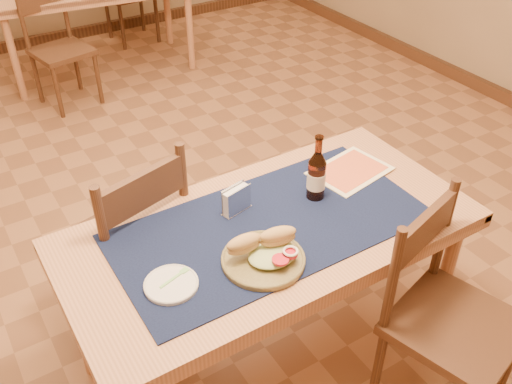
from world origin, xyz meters
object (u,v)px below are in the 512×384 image
chair_main_near (446,316)px  sandwich_plate (265,254)px  chair_main_far (129,242)px  main_table (269,242)px  napkin_holder (236,200)px  beer_bottle (317,175)px

chair_main_near → sandwich_plate: (-0.57, 0.39, 0.29)m
chair_main_far → main_table: bearing=-48.0°
chair_main_near → chair_main_far: bearing=130.5°
sandwich_plate → napkin_holder: 0.31m
main_table → sandwich_plate: (-0.12, -0.16, 0.12)m
sandwich_plate → beer_bottle: (0.38, 0.21, 0.07)m
main_table → napkin_holder: napkin_holder is taller
beer_bottle → napkin_holder: 0.34m
main_table → beer_bottle: bearing=12.2°
sandwich_plate → main_table: bearing=52.1°
main_table → chair_main_far: bearing=132.0°
chair_main_far → sandwich_plate: size_ratio=3.30×
main_table → beer_bottle: size_ratio=5.63×
chair_main_near → napkin_holder: size_ratio=7.10×
beer_bottle → napkin_holder: size_ratio=2.11×
napkin_holder → chair_main_far: bearing=137.7°
main_table → napkin_holder: size_ratio=11.87×
main_table → chair_main_far: chair_main_far is taller
chair_main_far → chair_main_near: (0.87, -1.01, -0.02)m
chair_main_far → napkin_holder: bearing=-42.3°
main_table → chair_main_near: bearing=-50.8°
main_table → napkin_holder: 0.21m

